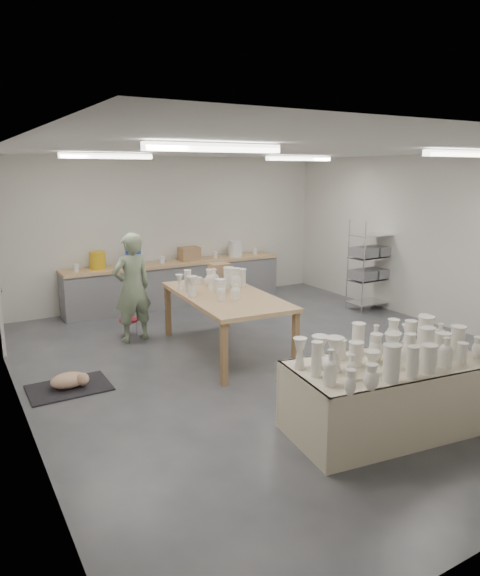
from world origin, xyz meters
TOP-DOWN VIEW (x-y plane):
  - room at (-0.11, 0.08)m, footprint 8.00×8.02m
  - back_counter at (-0.01, 3.68)m, footprint 4.60×0.60m
  - wire_shelf at (3.20, 1.40)m, footprint 0.88×0.48m
  - drying_table at (-0.17, -2.32)m, footprint 2.29×1.31m
  - work_table at (-0.47, 0.83)m, footprint 1.40×2.52m
  - rug at (-2.90, 0.49)m, footprint 1.00×0.70m
  - cat at (-2.88, 0.48)m, footprint 0.54×0.47m
  - potter at (-1.53, 1.91)m, footprint 0.70×0.51m
  - red_stool at (-1.53, 2.18)m, footprint 0.37×0.37m

SIDE VIEW (x-z plane):
  - rug at x=-2.90m, z-range 0.00..0.02m
  - cat at x=-2.88m, z-range 0.02..0.22m
  - red_stool at x=-1.53m, z-range 0.11..0.40m
  - drying_table at x=-0.17m, z-range -0.12..1.01m
  - back_counter at x=-0.01m, z-range -0.13..1.11m
  - potter at x=-1.53m, z-range 0.00..1.78m
  - work_table at x=-0.47m, z-range 0.27..1.55m
  - wire_shelf at x=3.20m, z-range 0.02..1.82m
  - room at x=-0.11m, z-range 0.56..3.56m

